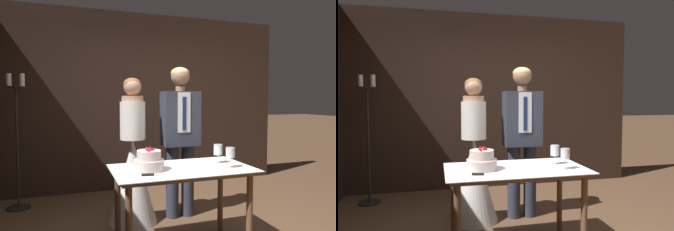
# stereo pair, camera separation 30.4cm
# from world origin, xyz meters

# --- Properties ---
(wall_back) EXTENTS (4.59, 0.12, 2.71)m
(wall_back) POSITION_xyz_m (0.00, 2.15, 1.36)
(wall_back) COLOR black
(wall_back) RESTS_ON ground_plane
(cake_table) EXTENTS (1.26, 0.71, 0.77)m
(cake_table) POSITION_xyz_m (-0.18, 0.03, 0.67)
(cake_table) COLOR brown
(cake_table) RESTS_ON ground_plane
(tiered_cake) EXTENTS (0.27, 0.27, 0.20)m
(tiered_cake) POSITION_xyz_m (-0.49, 0.03, 0.85)
(tiered_cake) COLOR beige
(tiered_cake) RESTS_ON cake_table
(cake_knife) EXTENTS (0.39, 0.11, 0.02)m
(cake_knife) POSITION_xyz_m (-0.48, -0.17, 0.78)
(cake_knife) COLOR silver
(cake_knife) RESTS_ON cake_table
(wine_glass_near) EXTENTS (0.08, 0.08, 0.18)m
(wine_glass_near) POSITION_xyz_m (0.22, 0.11, 0.90)
(wine_glass_near) COLOR silver
(wine_glass_near) RESTS_ON cake_table
(wine_glass_middle) EXTENTS (0.08, 0.08, 0.18)m
(wine_glass_middle) POSITION_xyz_m (0.23, -0.10, 0.90)
(wine_glass_middle) COLOR silver
(wine_glass_middle) RESTS_ON cake_table
(bride) EXTENTS (0.54, 0.54, 1.63)m
(bride) POSITION_xyz_m (-0.47, 0.81, 0.59)
(bride) COLOR white
(bride) RESTS_ON ground_plane
(groom) EXTENTS (0.43, 0.25, 1.76)m
(groom) POSITION_xyz_m (0.10, 0.81, 1.01)
(groom) COLOR #333847
(groom) RESTS_ON ground_plane
(candle_stand) EXTENTS (0.28, 0.28, 1.71)m
(candle_stand) POSITION_xyz_m (-1.76, 1.69, 0.82)
(candle_stand) COLOR black
(candle_stand) RESTS_ON ground_plane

